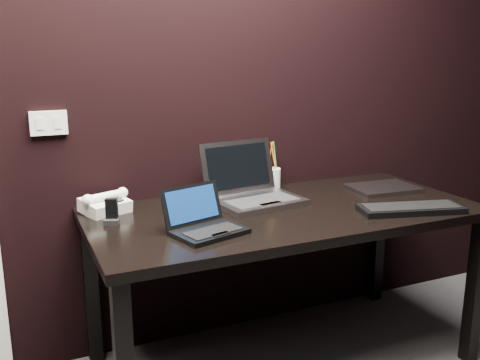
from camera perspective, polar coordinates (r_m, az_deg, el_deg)
name	(u,v)px	position (r m, az deg, el deg)	size (l,w,h in m)	color
wall_back	(188,76)	(2.50, -5.57, 10.97)	(4.00, 4.00, 0.00)	black
wall_switch	(49,123)	(2.38, -19.75, 5.74)	(0.15, 0.02, 0.10)	silver
desk	(285,226)	(2.37, 4.82, -4.89)	(1.70, 0.80, 0.74)	black
netbook	(205,224)	(2.04, -3.81, -4.67)	(0.32, 0.30, 0.17)	black
silver_laptop	(252,192)	(2.43, 1.34, -1.24)	(0.43, 0.40, 0.26)	#A1A1A6
ext_keyboard	(411,209)	(2.41, 17.76, -2.92)	(0.47, 0.26, 0.03)	black
closed_laptop	(383,188)	(2.73, 14.99, -0.86)	(0.33, 0.25, 0.02)	gray
desk_phone	(105,204)	(2.35, -14.19, -2.48)	(0.22, 0.21, 0.11)	silver
mobile_phone	(112,214)	(2.20, -13.52, -3.59)	(0.07, 0.07, 0.10)	black
pen_cup	(272,177)	(2.69, 3.48, 0.30)	(0.11, 0.11, 0.24)	silver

